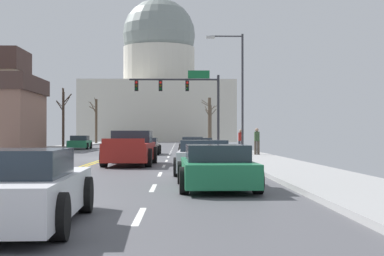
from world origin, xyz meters
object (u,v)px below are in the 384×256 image
(sedan_near_05, at_px, (216,168))
(sedan_oncoming_01, at_px, (130,141))
(sedan_near_06, at_px, (12,189))
(pedestrian_00, at_px, (257,140))
(sedan_near_00, at_px, (192,145))
(sedan_near_02, at_px, (197,149))
(sedan_oncoming_00, at_px, (80,143))
(pickup_truck_near_03, at_px, (131,149))
(sedan_near_04, at_px, (204,158))
(pedestrian_01, at_px, (241,139))
(street_lamp_right, at_px, (237,82))
(sedan_near_01, at_px, (146,147))
(signal_gantry, at_px, (186,92))

(sedan_near_05, relative_size, sedan_oncoming_01, 0.99)
(sedan_near_06, relative_size, pedestrian_00, 2.76)
(sedan_near_00, xyz_separation_m, sedan_near_05, (-0.08, -32.22, -0.03))
(sedan_near_02, distance_m, sedan_near_06, 24.28)
(sedan_near_02, xyz_separation_m, sedan_oncoming_00, (-10.56, 23.03, 0.04))
(pickup_truck_near_03, relative_size, pedestrian_00, 3.46)
(sedan_near_00, xyz_separation_m, sedan_oncoming_01, (-6.84, 21.27, 0.02))
(sedan_near_04, bearing_deg, pedestrian_01, 80.41)
(street_lamp_right, xyz_separation_m, pedestrian_00, (1.13, -0.81, -3.65))
(sedan_near_04, xyz_separation_m, sedan_oncoming_01, (-6.68, 47.95, 0.01))
(sedan_near_01, bearing_deg, sedan_near_00, 63.50)
(sedan_near_04, xyz_separation_m, sedan_near_06, (-3.41, -11.57, -0.02))
(signal_gantry, relative_size, sedan_near_01, 1.78)
(sedan_near_00, bearing_deg, street_lamp_right, -75.57)
(sedan_near_01, distance_m, sedan_near_05, 25.74)
(sedan_near_02, bearing_deg, pedestrian_01, 67.72)
(sedan_oncoming_00, bearing_deg, sedan_oncoming_01, 73.16)
(sedan_near_02, height_order, sedan_oncoming_00, sedan_oncoming_00)
(pickup_truck_near_03, bearing_deg, sedan_near_01, 90.33)
(street_lamp_right, xyz_separation_m, pickup_truck_near_03, (-5.92, -10.24, -3.99))
(street_lamp_right, xyz_separation_m, pedestrian_01, (0.67, 4.43, -3.67))
(sedan_near_01, distance_m, sedan_oncoming_01, 28.18)
(signal_gantry, xyz_separation_m, sedan_oncoming_00, (-10.20, 5.20, -4.49))
(sedan_oncoming_01, xyz_separation_m, pedestrian_00, (10.64, -32.44, 0.47))
(sedan_near_04, relative_size, pedestrian_01, 2.83)
(signal_gantry, relative_size, sedan_near_06, 1.74)
(signal_gantry, distance_m, street_lamp_right, 14.32)
(sedan_near_02, height_order, pickup_truck_near_03, pickup_truck_near_03)
(street_lamp_right, height_order, sedan_near_04, street_lamp_right)
(street_lamp_right, bearing_deg, sedan_near_02, -125.18)
(sedan_near_02, height_order, pedestrian_00, pedestrian_00)
(sedan_near_05, height_order, sedan_oncoming_00, sedan_oncoming_00)
(sedan_near_04, relative_size, sedan_near_05, 0.99)
(street_lamp_right, distance_m, sedan_near_02, 6.28)
(sedan_near_04, height_order, sedan_oncoming_01, sedan_oncoming_01)
(sedan_near_01, distance_m, pedestrian_00, 8.44)
(sedan_near_04, distance_m, sedan_near_05, 5.54)
(sedan_near_00, distance_m, sedan_near_05, 32.22)
(sedan_oncoming_01, bearing_deg, sedan_near_00, -72.17)
(pickup_truck_near_03, height_order, sedan_near_04, pickup_truck_near_03)
(sedan_near_06, bearing_deg, pickup_truck_near_03, 88.95)
(street_lamp_right, relative_size, sedan_near_02, 1.73)
(sedan_near_06, xyz_separation_m, sedan_oncoming_00, (-7.04, 47.05, 0.05))
(sedan_near_00, relative_size, sedan_near_01, 0.99)
(pickup_truck_near_03, height_order, pedestrian_00, pedestrian_00)
(sedan_near_02, bearing_deg, sedan_near_05, -90.09)
(sedan_near_00, relative_size, sedan_near_05, 0.95)
(street_lamp_right, distance_m, pedestrian_01, 5.79)
(street_lamp_right, relative_size, sedan_near_05, 1.66)
(sedan_near_05, bearing_deg, sedan_oncoming_00, 104.40)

